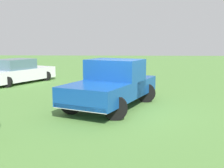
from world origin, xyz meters
name	(u,v)px	position (x,y,z in m)	size (l,w,h in m)	color
ground_plane	(124,110)	(0.00, 0.00, 0.00)	(80.00, 80.00, 0.00)	#54843D
pickup_truck	(113,83)	(0.41, -0.52, 0.93)	(3.62, 4.98, 1.81)	black
sedan_near	(18,72)	(6.43, -6.37, 0.66)	(3.64, 4.97, 1.46)	black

